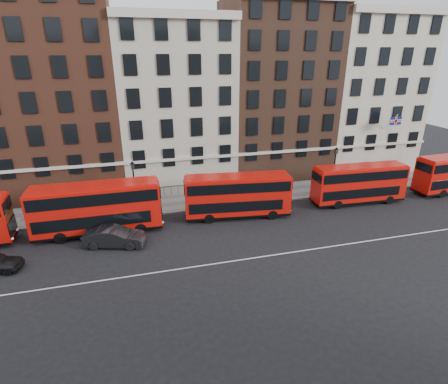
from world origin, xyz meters
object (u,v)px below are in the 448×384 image
object	(u,v)px
bus_d	(359,183)
bus_b	(97,208)
traffic_light	(381,170)
car_front	(114,237)
bus_c	(237,195)

from	to	relation	value
bus_d	bus_b	bearing A→B (deg)	-177.52
bus_b	traffic_light	xyz separation A→B (m)	(31.30, 2.69, -0.04)
bus_d	car_front	distance (m)	25.26
bus_b	car_front	xyz separation A→B (m)	(1.39, -2.75, -1.65)
bus_c	bus_d	bearing A→B (deg)	6.94
bus_b	bus_d	size ratio (longest dim) A/B	1.09
bus_b	bus_c	size ratio (longest dim) A/B	1.06
bus_b	car_front	world-z (taller)	bus_b
bus_c	car_front	distance (m)	11.97
bus_c	traffic_light	bearing A→B (deg)	15.29
bus_c	bus_d	world-z (taller)	bus_c
car_front	traffic_light	bearing A→B (deg)	-64.68
bus_d	car_front	size ratio (longest dim) A/B	1.99
bus_b	traffic_light	world-z (taller)	bus_b
bus_b	bus_d	distance (m)	26.46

